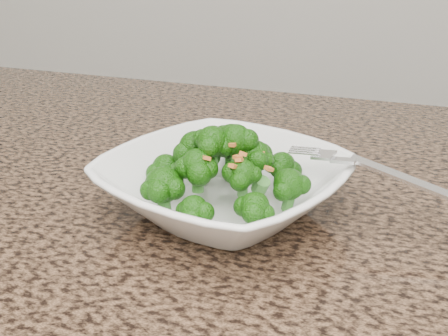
% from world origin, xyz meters
% --- Properties ---
extents(granite_counter, '(1.64, 1.04, 0.03)m').
position_xyz_m(granite_counter, '(0.00, 0.30, 0.89)').
color(granite_counter, brown).
rests_on(granite_counter, cabinet).
extents(bowl, '(0.31, 0.31, 0.06)m').
position_xyz_m(bowl, '(0.06, 0.35, 0.93)').
color(bowl, white).
rests_on(bowl, granite_counter).
extents(broccoli_pile, '(0.21, 0.21, 0.06)m').
position_xyz_m(broccoli_pile, '(0.06, 0.35, 0.99)').
color(broccoli_pile, '#175209').
rests_on(broccoli_pile, bowl).
extents(garlic_topping, '(0.13, 0.13, 0.01)m').
position_xyz_m(garlic_topping, '(0.06, 0.35, 1.02)').
color(garlic_topping, orange).
rests_on(garlic_topping, broccoli_pile).
extents(fork, '(0.20, 0.06, 0.01)m').
position_xyz_m(fork, '(0.18, 0.37, 0.97)').
color(fork, silver).
rests_on(fork, bowl).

